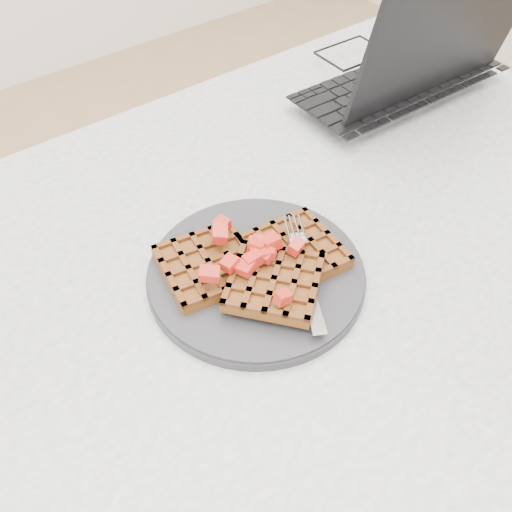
{
  "coord_description": "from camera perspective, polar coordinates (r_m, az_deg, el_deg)",
  "views": [
    {
      "loc": [
        -0.36,
        -0.39,
        1.27
      ],
      "look_at": [
        -0.08,
        -0.03,
        0.79
      ],
      "focal_mm": 40.0,
      "sensor_mm": 36.0,
      "label": 1
    }
  ],
  "objects": [
    {
      "name": "fork",
      "position": [
        0.68,
        4.61,
        -1.34
      ],
      "size": [
        0.11,
        0.17,
        0.02
      ],
      "primitive_type": null,
      "rotation": [
        0.0,
        0.0,
        -0.51
      ],
      "color": "silver",
      "rests_on": "plate"
    },
    {
      "name": "laptop",
      "position": [
        1.05,
        13.16,
        17.9
      ],
      "size": [
        0.39,
        0.29,
        0.26
      ],
      "rotation": [
        0.0,
        0.0,
        3.1
      ],
      "color": "black",
      "rests_on": "table"
    },
    {
      "name": "plate",
      "position": [
        0.69,
        0.0,
        -1.83
      ],
      "size": [
        0.26,
        0.26,
        0.02
      ],
      "primitive_type": "cylinder",
      "color": "#242427",
      "rests_on": "table"
    },
    {
      "name": "waffles",
      "position": [
        0.67,
        0.21,
        -0.92
      ],
      "size": [
        0.22,
        0.21,
        0.03
      ],
      "color": "brown",
      "rests_on": "plate"
    },
    {
      "name": "ground",
      "position": [
        1.38,
        2.09,
        -20.95
      ],
      "size": [
        4.0,
        4.0,
        0.0
      ],
      "primitive_type": "plane",
      "color": "tan",
      "rests_on": "ground"
    },
    {
      "name": "table",
      "position": [
        0.83,
        3.27,
        -3.91
      ],
      "size": [
        1.2,
        0.8,
        0.75
      ],
      "color": "silver",
      "rests_on": "ground"
    },
    {
      "name": "strawberry_pile",
      "position": [
        0.66,
        0.0,
        0.84
      ],
      "size": [
        0.15,
        0.15,
        0.02
      ],
      "primitive_type": null,
      "color": "#9C120B",
      "rests_on": "waffles"
    }
  ]
}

